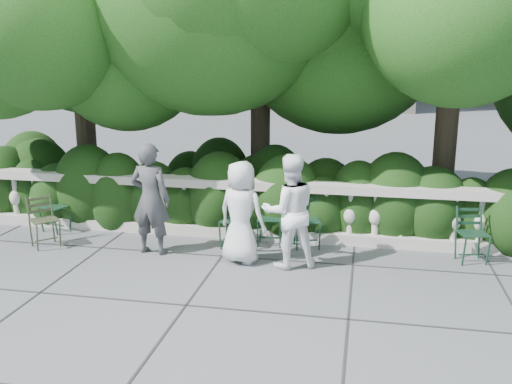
% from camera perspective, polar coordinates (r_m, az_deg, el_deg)
% --- Properties ---
extents(ground, '(90.00, 90.00, 0.00)m').
position_cam_1_polar(ground, '(8.05, -1.39, -8.61)').
color(ground, '#47494E').
rests_on(ground, ground).
extents(balustrade, '(12.00, 0.44, 1.00)m').
position_cam_1_polar(balustrade, '(9.56, 0.92, -1.87)').
color(balustrade, '#9E998E').
rests_on(balustrade, ground).
extents(shrub_hedge, '(15.00, 2.60, 1.70)m').
position_cam_1_polar(shrub_hedge, '(10.83, 2.04, -2.66)').
color(shrub_hedge, black).
rests_on(shrub_hedge, ground).
extents(tree_canopy, '(15.04, 6.52, 6.78)m').
position_cam_1_polar(tree_canopy, '(10.54, 6.29, 18.58)').
color(tree_canopy, '#3F3023').
rests_on(tree_canopy, ground).
extents(chair_b, '(0.57, 0.60, 0.84)m').
position_cam_1_polar(chair_b, '(10.58, -19.87, -3.90)').
color(chair_b, black).
rests_on(chair_b, ground).
extents(chair_c, '(0.47, 0.51, 0.84)m').
position_cam_1_polar(chair_c, '(9.15, -2.47, -5.80)').
color(chair_c, black).
rests_on(chair_c, ground).
extents(chair_d, '(0.47, 0.51, 0.84)m').
position_cam_1_polar(chair_d, '(9.25, 1.31, -5.57)').
color(chair_d, black).
rests_on(chair_d, ground).
extents(chair_e, '(0.55, 0.58, 0.84)m').
position_cam_1_polar(chair_e, '(9.16, 5.21, -5.83)').
color(chair_e, black).
rests_on(chair_e, ground).
extents(chair_f, '(0.54, 0.57, 0.84)m').
position_cam_1_polar(chair_f, '(9.10, 20.97, -6.87)').
color(chair_f, black).
rests_on(chair_f, ground).
extents(chair_weathered, '(0.65, 0.65, 0.84)m').
position_cam_1_polar(chair_weathered, '(9.77, -19.95, -5.36)').
color(chair_weathered, black).
rests_on(chair_weathered, ground).
extents(person_businessman, '(0.87, 0.71, 1.54)m').
position_cam_1_polar(person_businessman, '(8.42, -1.49, -2.05)').
color(person_businessman, silver).
rests_on(person_businessman, ground).
extents(person_woman_grey, '(0.67, 0.47, 1.74)m').
position_cam_1_polar(person_woman_grey, '(8.92, -10.50, -0.69)').
color(person_woman_grey, '#38393D').
rests_on(person_woman_grey, ground).
extents(person_casual_man, '(0.99, 0.89, 1.68)m').
position_cam_1_polar(person_casual_man, '(8.24, 3.37, -1.92)').
color(person_casual_man, white).
rests_on(person_casual_man, ground).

